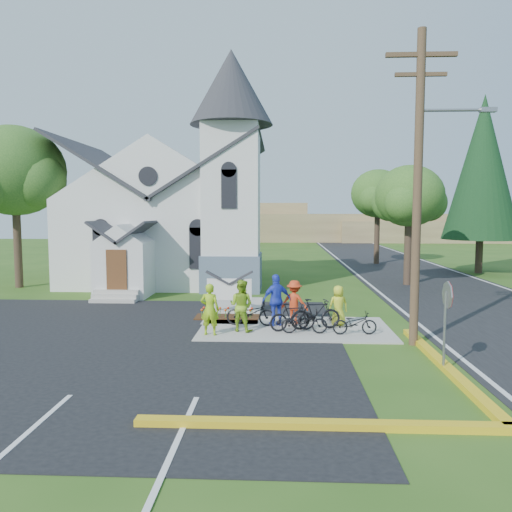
{
  "coord_description": "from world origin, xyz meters",
  "views": [
    {
      "loc": [
        0.91,
        -17.69,
        4.34
      ],
      "look_at": [
        -0.15,
        5.0,
        2.31
      ],
      "focal_mm": 35.0,
      "sensor_mm": 36.0,
      "label": 1
    }
  ],
  "objects_px": {
    "cyclist_2": "(276,300)",
    "bike_3": "(293,317)",
    "cyclist_3": "(294,302)",
    "bike_4": "(355,323)",
    "bike_0": "(251,313)",
    "church_sign": "(229,290)",
    "cyclist_0": "(210,309)",
    "cyclist_1": "(241,305)",
    "cyclist_4": "(338,305)",
    "stop_sign": "(447,307)",
    "bike_1": "(315,314)",
    "utility_pole": "(420,178)",
    "bike_2": "(304,321)"
  },
  "relations": [
    {
      "from": "stop_sign",
      "to": "bike_2",
      "type": "distance_m",
      "value": 5.46
    },
    {
      "from": "bike_0",
      "to": "cyclist_1",
      "type": "xyz_separation_m",
      "value": [
        -0.3,
        -0.87,
        0.44
      ]
    },
    {
      "from": "church_sign",
      "to": "cyclist_3",
      "type": "distance_m",
      "value": 3.37
    },
    {
      "from": "church_sign",
      "to": "bike_0",
      "type": "distance_m",
      "value": 2.67
    },
    {
      "from": "bike_2",
      "to": "cyclist_4",
      "type": "height_order",
      "value": "cyclist_4"
    },
    {
      "from": "cyclist_2",
      "to": "bike_3",
      "type": "distance_m",
      "value": 1.12
    },
    {
      "from": "church_sign",
      "to": "bike_1",
      "type": "bearing_deg",
      "value": -39.99
    },
    {
      "from": "bike_3",
      "to": "utility_pole",
      "type": "bearing_deg",
      "value": -127.1
    },
    {
      "from": "cyclist_4",
      "to": "cyclist_1",
      "type": "bearing_deg",
      "value": 3.26
    },
    {
      "from": "cyclist_4",
      "to": "cyclist_3",
      "type": "bearing_deg",
      "value": -20.89
    },
    {
      "from": "cyclist_3",
      "to": "cyclist_4",
      "type": "xyz_separation_m",
      "value": [
        1.65,
        -0.23,
        -0.07
      ]
    },
    {
      "from": "bike_1",
      "to": "bike_4",
      "type": "xyz_separation_m",
      "value": [
        1.31,
        -0.73,
        -0.16
      ]
    },
    {
      "from": "utility_pole",
      "to": "bike_0",
      "type": "relative_size",
      "value": 5.38
    },
    {
      "from": "bike_0",
      "to": "church_sign",
      "type": "bearing_deg",
      "value": 27.83
    },
    {
      "from": "cyclist_2",
      "to": "bike_0",
      "type": "bearing_deg",
      "value": -22.18
    },
    {
      "from": "bike_1",
      "to": "bike_4",
      "type": "height_order",
      "value": "bike_1"
    },
    {
      "from": "stop_sign",
      "to": "cyclist_0",
      "type": "distance_m",
      "value": 7.81
    },
    {
      "from": "cyclist_1",
      "to": "cyclist_4",
      "type": "distance_m",
      "value": 3.74
    },
    {
      "from": "cyclist_3",
      "to": "bike_4",
      "type": "height_order",
      "value": "cyclist_3"
    },
    {
      "from": "church_sign",
      "to": "bike_2",
      "type": "relative_size",
      "value": 1.36
    },
    {
      "from": "cyclist_0",
      "to": "bike_1",
      "type": "height_order",
      "value": "cyclist_0"
    },
    {
      "from": "cyclist_3",
      "to": "utility_pole",
      "type": "bearing_deg",
      "value": 166.7
    },
    {
      "from": "bike_0",
      "to": "cyclist_1",
      "type": "distance_m",
      "value": 1.03
    },
    {
      "from": "church_sign",
      "to": "utility_pole",
      "type": "xyz_separation_m",
      "value": [
        6.56,
        -4.7,
        4.38
      ]
    },
    {
      "from": "bike_4",
      "to": "bike_3",
      "type": "bearing_deg",
      "value": 75.27
    },
    {
      "from": "cyclist_0",
      "to": "cyclist_1",
      "type": "distance_m",
      "value": 1.22
    },
    {
      "from": "church_sign",
      "to": "cyclist_1",
      "type": "bearing_deg",
      "value": -77.01
    },
    {
      "from": "stop_sign",
      "to": "bike_4",
      "type": "distance_m",
      "value": 4.43
    },
    {
      "from": "cyclist_0",
      "to": "cyclist_1",
      "type": "bearing_deg",
      "value": -143.77
    },
    {
      "from": "church_sign",
      "to": "bike_0",
      "type": "relative_size",
      "value": 1.18
    },
    {
      "from": "cyclist_2",
      "to": "bike_2",
      "type": "xyz_separation_m",
      "value": [
        0.99,
        -1.17,
        -0.55
      ]
    },
    {
      "from": "cyclist_3",
      "to": "bike_1",
      "type": "bearing_deg",
      "value": 151.74
    },
    {
      "from": "cyclist_2",
      "to": "bike_3",
      "type": "relative_size",
      "value": 1.15
    },
    {
      "from": "utility_pole",
      "to": "cyclist_0",
      "type": "height_order",
      "value": "utility_pole"
    },
    {
      "from": "bike_3",
      "to": "cyclist_4",
      "type": "xyz_separation_m",
      "value": [
        1.74,
        0.95,
        0.25
      ]
    },
    {
      "from": "stop_sign",
      "to": "bike_2",
      "type": "height_order",
      "value": "stop_sign"
    },
    {
      "from": "cyclist_0",
      "to": "cyclist_3",
      "type": "bearing_deg",
      "value": -141.96
    },
    {
      "from": "cyclist_0",
      "to": "bike_1",
      "type": "bearing_deg",
      "value": -159.1
    },
    {
      "from": "church_sign",
      "to": "cyclist_2",
      "type": "relative_size",
      "value": 1.13
    },
    {
      "from": "bike_1",
      "to": "cyclist_1",
      "type": "bearing_deg",
      "value": 85.07
    },
    {
      "from": "bike_2",
      "to": "cyclist_3",
      "type": "relative_size",
      "value": 0.97
    },
    {
      "from": "utility_pole",
      "to": "cyclist_2",
      "type": "height_order",
      "value": "utility_pole"
    },
    {
      "from": "utility_pole",
      "to": "cyclist_4",
      "type": "height_order",
      "value": "utility_pole"
    },
    {
      "from": "cyclist_3",
      "to": "bike_4",
      "type": "xyz_separation_m",
      "value": [
        2.06,
        -1.61,
        -0.43
      ]
    },
    {
      "from": "stop_sign",
      "to": "cyclist_3",
      "type": "relative_size",
      "value": 1.49
    },
    {
      "from": "bike_0",
      "to": "cyclist_2",
      "type": "relative_size",
      "value": 0.95
    },
    {
      "from": "cyclist_0",
      "to": "bike_4",
      "type": "distance_m",
      "value": 5.09
    },
    {
      "from": "church_sign",
      "to": "utility_pole",
      "type": "distance_m",
      "value": 9.18
    },
    {
      "from": "cyclist_1",
      "to": "cyclist_2",
      "type": "xyz_separation_m",
      "value": [
        1.26,
        0.91,
        0.04
      ]
    },
    {
      "from": "cyclist_1",
      "to": "bike_4",
      "type": "relative_size",
      "value": 1.21
    }
  ]
}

